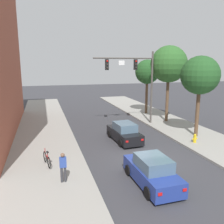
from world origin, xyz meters
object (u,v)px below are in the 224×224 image
at_px(traffic_signal_mast, 136,75).
at_px(car_lead_black, 124,133).
at_px(car_following_blue, 152,172).
at_px(bicycle_leaning, 47,159).
at_px(street_tree_second, 169,64).
at_px(pedestrian_sidewalk_left_walker, 63,166).
at_px(fire_hydrant, 195,138).
at_px(street_tree_nearest, 200,76).
at_px(street_tree_third, 147,72).

bearing_deg(traffic_signal_mast, car_lead_black, -121.79).
relative_size(car_lead_black, car_following_blue, 1.01).
xyz_separation_m(traffic_signal_mast, car_following_blue, (-3.88, -11.97, -4.61)).
distance_m(bicycle_leaning, street_tree_second, 16.55).
xyz_separation_m(pedestrian_sidewalk_left_walker, bicycle_leaning, (-0.80, 2.50, -0.52)).
bearing_deg(fire_hydrant, car_lead_black, 155.34).
relative_size(traffic_signal_mast, street_tree_nearest, 1.08).
height_order(traffic_signal_mast, car_following_blue, traffic_signal_mast).
distance_m(street_tree_nearest, street_tree_third, 10.36).
relative_size(car_lead_black, bicycle_leaning, 2.48).
bearing_deg(fire_hydrant, pedestrian_sidewalk_left_walker, -161.47).
height_order(car_following_blue, street_tree_second, street_tree_second).
bearing_deg(street_tree_second, street_tree_nearest, -92.40).
bearing_deg(street_tree_second, traffic_signal_mast, -176.66).
bearing_deg(street_tree_nearest, street_tree_third, 90.43).
bearing_deg(street_tree_second, street_tree_third, 93.86).
xyz_separation_m(street_tree_nearest, street_tree_third, (-0.08, 10.36, -0.04)).
bearing_deg(car_lead_black, street_tree_third, 56.32).
bearing_deg(car_following_blue, traffic_signal_mast, 72.03).
bearing_deg(street_tree_nearest, car_following_blue, -138.82).
bearing_deg(car_following_blue, fire_hydrant, 38.48).
bearing_deg(street_tree_third, street_tree_nearest, -89.57).
distance_m(traffic_signal_mast, car_lead_black, 7.15).
distance_m(traffic_signal_mast, pedestrian_sidewalk_left_walker, 14.24).
xyz_separation_m(traffic_signal_mast, street_tree_second, (3.80, 0.22, 1.01)).
bearing_deg(pedestrian_sidewalk_left_walker, traffic_signal_mast, 51.57).
relative_size(street_tree_nearest, street_tree_second, 0.85).
bearing_deg(pedestrian_sidewalk_left_walker, street_tree_second, 41.59).
relative_size(bicycle_leaning, street_tree_second, 0.21).
bearing_deg(street_tree_third, pedestrian_sidewalk_left_walker, -127.50).
height_order(fire_hydrant, street_tree_nearest, street_tree_nearest).
bearing_deg(street_tree_third, car_lead_black, -123.68).
relative_size(car_following_blue, bicycle_leaning, 2.44).
bearing_deg(fire_hydrant, street_tree_third, 84.44).
relative_size(fire_hydrant, street_tree_nearest, 0.10).
relative_size(traffic_signal_mast, car_following_blue, 1.76).
distance_m(bicycle_leaning, street_tree_third, 18.86).
xyz_separation_m(car_following_blue, fire_hydrant, (6.20, 4.93, -0.22)).
xyz_separation_m(traffic_signal_mast, bicycle_leaning, (-9.25, -8.15, -4.79)).
bearing_deg(pedestrian_sidewalk_left_walker, car_lead_black, 47.14).
relative_size(car_following_blue, street_tree_nearest, 0.61).
bearing_deg(traffic_signal_mast, car_following_blue, -107.97).
distance_m(car_following_blue, bicycle_leaning, 6.59).
xyz_separation_m(pedestrian_sidewalk_left_walker, street_tree_nearest, (12.01, 5.19, 4.36)).
bearing_deg(bicycle_leaning, pedestrian_sidewalk_left_walker, -72.19).
distance_m(car_following_blue, fire_hydrant, 7.93).
bearing_deg(car_following_blue, car_lead_black, 82.22).
xyz_separation_m(bicycle_leaning, street_tree_nearest, (12.81, 2.69, 4.88)).
bearing_deg(traffic_signal_mast, fire_hydrant, -71.75).
bearing_deg(car_following_blue, bicycle_leaning, 144.55).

